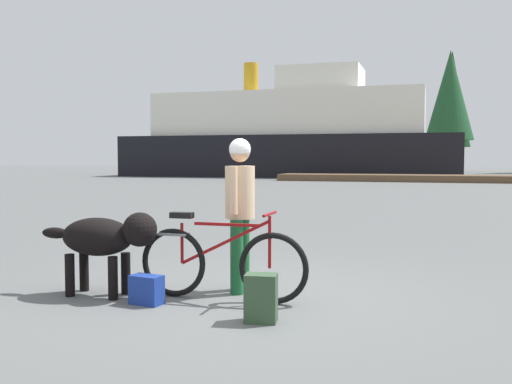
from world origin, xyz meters
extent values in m
plane|color=#595B5B|center=(0.00, 0.00, 0.00)|extent=(160.00, 160.00, 0.00)
torus|color=black|center=(0.40, -0.16, 0.36)|extent=(0.72, 0.06, 0.72)
torus|color=black|center=(-0.69, -0.16, 0.36)|extent=(0.72, 0.06, 0.72)
cube|color=maroon|center=(-0.10, -0.16, 0.78)|extent=(0.69, 0.03, 0.03)
cube|color=maroon|center=(-0.12, -0.16, 0.59)|extent=(0.94, 0.03, 0.49)
cylinder|color=maroon|center=(-0.59, -0.16, 0.57)|extent=(0.03, 0.03, 0.42)
cylinder|color=maroon|center=(0.36, -0.16, 0.62)|extent=(0.03, 0.03, 0.52)
cube|color=black|center=(-0.59, -0.16, 0.86)|extent=(0.24, 0.10, 0.06)
cylinder|color=maroon|center=(0.36, -0.16, 0.90)|extent=(0.03, 0.44, 0.03)
cube|color=slate|center=(-0.71, -0.16, 0.66)|extent=(0.36, 0.14, 0.02)
cylinder|color=#19592D|center=(-0.09, 0.35, 0.40)|extent=(0.14, 0.14, 0.80)
cylinder|color=#19592D|center=(-0.09, 0.13, 0.40)|extent=(0.14, 0.14, 0.80)
cylinder|color=#D8B28C|center=(-0.09, 0.24, 1.08)|extent=(0.32, 0.32, 0.57)
cylinder|color=#D8B28C|center=(-0.09, 0.46, 1.12)|extent=(0.09, 0.09, 0.50)
cylinder|color=#D8B28C|center=(-0.09, 0.02, 1.12)|extent=(0.09, 0.09, 0.50)
sphere|color=tan|center=(-0.09, 0.24, 1.51)|extent=(0.22, 0.22, 0.22)
sphere|color=white|center=(-0.09, 0.24, 1.54)|extent=(0.23, 0.23, 0.23)
ellipsoid|color=black|center=(-1.48, -0.34, 0.62)|extent=(0.80, 0.47, 0.40)
sphere|color=black|center=(-0.98, -0.34, 0.72)|extent=(0.35, 0.35, 0.35)
ellipsoid|color=black|center=(-2.00, -0.34, 0.64)|extent=(0.32, 0.12, 0.12)
cylinder|color=black|center=(-1.22, -0.21, 0.22)|extent=(0.10, 0.10, 0.45)
cylinder|color=black|center=(-1.22, -0.47, 0.22)|extent=(0.10, 0.10, 0.45)
cylinder|color=black|center=(-1.73, -0.21, 0.22)|extent=(0.10, 0.10, 0.45)
cylinder|color=black|center=(-1.73, -0.47, 0.22)|extent=(0.10, 0.10, 0.45)
cube|color=#334C33|center=(0.46, -0.80, 0.21)|extent=(0.30, 0.24, 0.43)
cube|color=navy|center=(-0.81, -0.54, 0.14)|extent=(0.34, 0.23, 0.29)
cube|color=brown|center=(0.94, 30.38, 0.20)|extent=(16.44, 2.79, 0.40)
cube|color=black|center=(-8.57, 37.15, 1.52)|extent=(24.78, 7.50, 3.04)
cube|color=silver|center=(-8.57, 37.15, 4.64)|extent=(19.82, 6.30, 3.20)
cube|color=silver|center=(-6.09, 37.15, 7.14)|extent=(5.95, 4.50, 1.80)
cylinder|color=#BF8C19|center=(-11.55, 37.15, 7.44)|extent=(1.10, 1.10, 2.40)
ellipsoid|color=navy|center=(-5.06, 37.60, 0.45)|extent=(7.57, 2.12, 0.90)
cylinder|color=#B2B2B7|center=(-5.06, 37.60, 4.49)|extent=(0.14, 0.14, 7.18)
cylinder|color=#B2B2B7|center=(-6.20, 37.60, 2.10)|extent=(3.41, 0.10, 0.10)
cylinder|color=#4C331E|center=(-15.40, 51.14, 1.36)|extent=(0.38, 0.38, 2.73)
cone|color=#1E4C28|center=(-15.40, 51.14, 5.74)|extent=(4.32, 4.32, 6.02)
cylinder|color=#4C331E|center=(3.30, 50.05, 1.50)|extent=(0.50, 0.50, 3.00)
cone|color=#1E4C28|center=(3.30, 50.05, 7.06)|extent=(4.31, 4.31, 8.11)
cylinder|color=#4C331E|center=(3.65, 56.79, 1.25)|extent=(0.34, 0.34, 2.50)
cone|color=#143819|center=(3.65, 56.79, 7.34)|extent=(3.81, 3.81, 9.69)
camera|label=1|loc=(1.89, -5.66, 1.46)|focal=40.73mm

